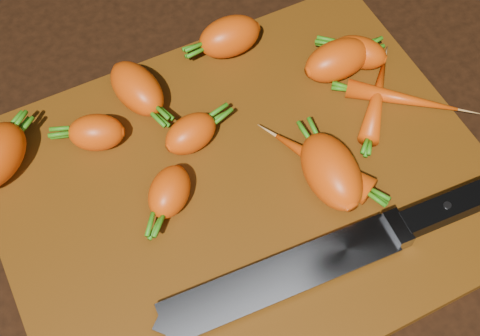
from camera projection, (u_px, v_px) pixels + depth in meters
name	position (u px, v px, depth m)	size (l,w,h in m)	color
ground	(244.00, 192.00, 0.71)	(2.00, 2.00, 0.01)	black
cutting_board	(244.00, 187.00, 0.70)	(0.50, 0.40, 0.01)	#542C08
carrot_1	(96.00, 132.00, 0.70)	(0.06, 0.04, 0.04)	#E44504
carrot_2	(137.00, 88.00, 0.73)	(0.08, 0.05, 0.05)	#E44504
carrot_3	(331.00, 171.00, 0.67)	(0.09, 0.05, 0.05)	#E44504
carrot_4	(230.00, 37.00, 0.77)	(0.07, 0.05, 0.05)	#E44504
carrot_5	(191.00, 134.00, 0.70)	(0.06, 0.04, 0.04)	#E44504
carrot_6	(360.00, 52.00, 0.76)	(0.06, 0.04, 0.04)	#E44504
carrot_7	(376.00, 100.00, 0.73)	(0.11, 0.02, 0.02)	#E44504
carrot_8	(402.00, 99.00, 0.74)	(0.12, 0.02, 0.02)	#E44504
carrot_9	(322.00, 163.00, 0.69)	(0.11, 0.03, 0.03)	#E44504
carrot_10	(337.00, 60.00, 0.75)	(0.08, 0.05, 0.05)	#E44504
carrot_11	(169.00, 192.00, 0.67)	(0.06, 0.04, 0.04)	#E44504
knife	(303.00, 268.00, 0.63)	(0.39, 0.06, 0.02)	gray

